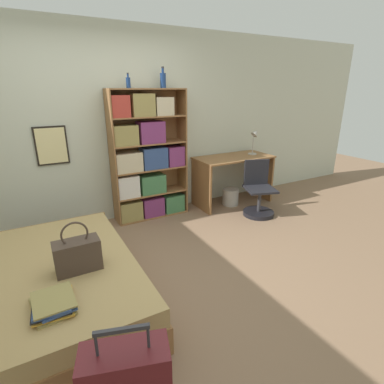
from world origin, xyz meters
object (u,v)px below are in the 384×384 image
object	(u,v)px
desk	(233,171)
desk_chair	(258,198)
handbag	(78,255)
bookcase	(146,160)
bed	(66,282)
waste_bin	(230,197)
bottle_green	(128,82)
book_stack_on_bed	(53,303)
desk_lamp	(255,137)
bottle_brown	(163,80)

from	to	relation	value
desk	desk_chair	size ratio (longest dim) A/B	1.53
handbag	bookcase	distance (m)	2.02
desk_chair	bed	bearing A→B (deg)	-166.02
desk	desk_chair	xyz separation A→B (m)	(0.05, -0.57, -0.29)
desk	waste_bin	bearing A→B (deg)	-141.57
bookcase	bottle_green	size ratio (longest dim) A/B	9.94
desk	bookcase	bearing A→B (deg)	174.26
bookcase	desk_chair	distance (m)	1.74
bottle_green	waste_bin	xyz separation A→B (m)	(1.52, -0.22, -1.74)
book_stack_on_bed	bottle_green	distance (m)	2.77
bookcase	desk_lamp	distance (m)	1.84
book_stack_on_bed	desk	xyz separation A→B (m)	(2.86, 1.84, 0.11)
desk_chair	waste_bin	xyz separation A→B (m)	(-0.13, 0.51, -0.12)
handbag	bottle_green	xyz separation A→B (m)	(1.03, 1.61, 1.34)
desk	desk_lamp	size ratio (longest dim) A/B	2.88
book_stack_on_bed	bookcase	distance (m)	2.49
book_stack_on_bed	bottle_green	xyz separation A→B (m)	(1.26, 2.00, 1.44)
bed	bookcase	size ratio (longest dim) A/B	1.07
bed	handbag	size ratio (longest dim) A/B	4.47
bed	book_stack_on_bed	xyz separation A→B (m)	(-0.13, -0.57, 0.24)
handbag	desk	bearing A→B (deg)	28.94
bed	desk_chair	size ratio (longest dim) A/B	2.39
bookcase	desk_lamp	world-z (taller)	bookcase
handbag	desk_lamp	distance (m)	3.39
desk	waste_bin	xyz separation A→B (m)	(-0.08, -0.06, -0.41)
handbag	bottle_brown	bearing A→B (deg)	46.87
bed	waste_bin	distance (m)	2.92
desk	desk_lamp	bearing A→B (deg)	-0.66
book_stack_on_bed	bottle_green	world-z (taller)	bottle_green
bookcase	waste_bin	size ratio (longest dim) A/B	6.81
waste_bin	bed	bearing A→B (deg)	-155.54
handbag	book_stack_on_bed	world-z (taller)	handbag
handbag	bookcase	size ratio (longest dim) A/B	0.24
bottle_brown	waste_bin	size ratio (longest dim) A/B	1.01
bed	bottle_green	world-z (taller)	bottle_green
handbag	desk_lamp	bearing A→B (deg)	25.55
bookcase	desk	bearing A→B (deg)	-5.74
bottle_green	desk_chair	bearing A→B (deg)	-23.89
handbag	bottle_green	distance (m)	2.33
bottle_green	desk	bearing A→B (deg)	-5.59
bookcase	desk	size ratio (longest dim) A/B	1.46
bottle_green	bottle_brown	distance (m)	0.48
bookcase	waste_bin	distance (m)	1.54
bed	desk_chair	world-z (taller)	desk_chair
bed	desk_chair	bearing A→B (deg)	13.98
desk_lamp	waste_bin	distance (m)	1.05
bookcase	bottle_brown	xyz separation A→B (m)	(0.31, 0.02, 1.05)
bookcase	desk	world-z (taller)	bookcase
desk	bed	bearing A→B (deg)	-155.10
bottle_brown	desk_lamp	distance (m)	1.74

